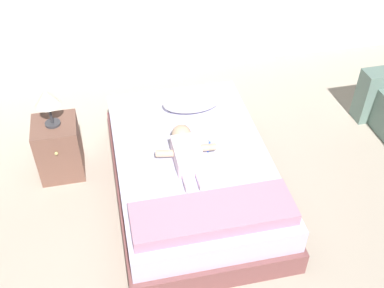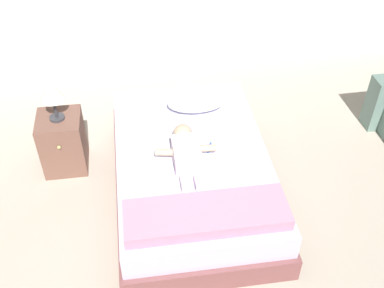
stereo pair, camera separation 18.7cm
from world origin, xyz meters
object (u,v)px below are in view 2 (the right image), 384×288
(nightstand, at_px, (63,142))
(pillow, at_px, (196,102))
(bed, at_px, (192,173))
(toothbrush, at_px, (210,146))
(baby, at_px, (186,151))
(lamp, at_px, (51,94))

(nightstand, bearing_deg, pillow, 5.23)
(bed, relative_size, pillow, 3.79)
(nightstand, bearing_deg, toothbrush, -19.04)
(bed, xyz_separation_m, baby, (-0.05, -0.04, 0.29))
(nightstand, relative_size, lamp, 1.56)
(toothbrush, relative_size, lamp, 0.42)
(toothbrush, height_order, nightstand, nightstand)
(baby, bearing_deg, toothbrush, 26.03)
(bed, height_order, baby, baby)
(pillow, distance_m, lamp, 1.23)
(lamp, bearing_deg, pillow, 5.22)
(pillow, bearing_deg, nightstand, -174.77)
(lamp, bearing_deg, baby, -27.30)
(bed, xyz_separation_m, toothbrush, (0.15, 0.06, 0.23))
(bed, distance_m, lamp, 1.30)
(toothbrush, xyz_separation_m, nightstand, (-1.22, 0.42, -0.17))
(pillow, distance_m, toothbrush, 0.53)
(bed, distance_m, baby, 0.29)
(pillow, xyz_separation_m, toothbrush, (0.03, -0.53, -0.06))
(toothbrush, distance_m, lamp, 1.34)
(nightstand, distance_m, lamp, 0.51)
(bed, bearing_deg, lamp, 155.74)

